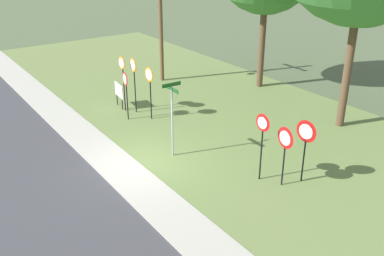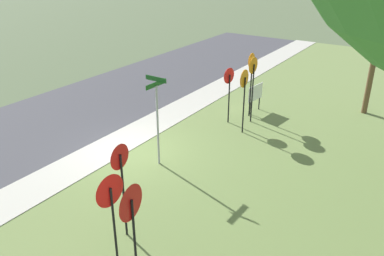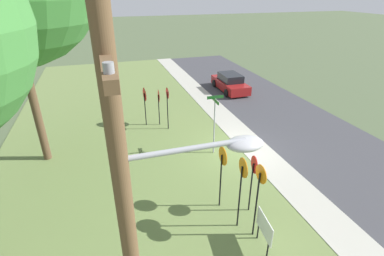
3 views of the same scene
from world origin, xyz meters
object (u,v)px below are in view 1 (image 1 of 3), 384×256
at_px(stop_sign_near_right, 123,73).
at_px(yield_sign_near_left, 262,132).
at_px(street_name_post, 172,114).
at_px(notice_board, 119,92).
at_px(stop_sign_near_left, 126,86).
at_px(utility_pole, 158,9).
at_px(yield_sign_far_left, 285,143).
at_px(stop_sign_far_center, 150,82).
at_px(yield_sign_near_right, 306,137).
at_px(stop_sign_far_left, 134,74).

bearing_deg(stop_sign_near_right, yield_sign_near_left, 5.01).
relative_size(street_name_post, notice_board, 2.46).
bearing_deg(stop_sign_near_left, utility_pole, 143.37).
xyz_separation_m(yield_sign_far_left, street_name_post, (-4.14, -1.90, 0.16)).
xyz_separation_m(stop_sign_near_left, yield_sign_far_left, (8.54, 1.65, -0.02)).
relative_size(street_name_post, utility_pole, 0.39).
bearing_deg(stop_sign_far_center, yield_sign_near_left, 1.80).
distance_m(stop_sign_near_right, yield_sign_near_right, 10.08).
xyz_separation_m(yield_sign_near_right, utility_pole, (-13.05, 2.01, 2.52)).
relative_size(stop_sign_near_right, stop_sign_far_left, 1.00).
xyz_separation_m(yield_sign_near_left, utility_pole, (-12.09, 3.17, 2.40)).
bearing_deg(yield_sign_near_right, stop_sign_far_left, -176.16).
bearing_deg(stop_sign_near_right, notice_board, 178.73).
distance_m(yield_sign_near_left, utility_pole, 12.73).
bearing_deg(stop_sign_near_right, stop_sign_near_left, -21.37).
bearing_deg(notice_board, stop_sign_far_left, 22.73).
bearing_deg(stop_sign_far_center, yield_sign_far_left, 4.17).
xyz_separation_m(stop_sign_near_right, yield_sign_far_left, (9.67, 1.22, -0.31)).
xyz_separation_m(stop_sign_far_left, stop_sign_far_center, (1.18, 0.20, -0.14)).
bearing_deg(street_name_post, yield_sign_far_left, 26.46).
bearing_deg(yield_sign_near_left, stop_sign_near_right, -176.95).
distance_m(stop_sign_far_left, street_name_post, 5.10).
height_order(yield_sign_near_right, yield_sign_far_left, yield_sign_near_right).
xyz_separation_m(stop_sign_far_left, yield_sign_near_right, (9.34, 1.68, -0.23)).
height_order(stop_sign_far_left, stop_sign_far_center, stop_sign_far_left).
height_order(stop_sign_near_left, yield_sign_far_left, stop_sign_near_left).
bearing_deg(stop_sign_near_left, stop_sign_near_right, 168.44).
bearing_deg(yield_sign_far_left, notice_board, -168.48).
height_order(yield_sign_far_left, utility_pole, utility_pole).
xyz_separation_m(stop_sign_near_right, notice_board, (-0.58, 0.01, -1.14)).
height_order(yield_sign_near_left, utility_pole, utility_pole).
height_order(stop_sign_far_center, yield_sign_far_left, stop_sign_far_center).
bearing_deg(notice_board, stop_sign_near_right, 5.89).
xyz_separation_m(stop_sign_near_left, notice_board, (-1.71, 0.44, -0.85)).
relative_size(yield_sign_near_right, notice_board, 1.90).
relative_size(stop_sign_far_left, yield_sign_near_right, 1.17).
height_order(stop_sign_far_left, yield_sign_near_left, stop_sign_far_left).
bearing_deg(street_name_post, notice_board, 175.29).
bearing_deg(stop_sign_far_left, street_name_post, -7.56).
relative_size(yield_sign_near_left, yield_sign_near_right, 1.08).
bearing_deg(notice_board, yield_sign_near_left, 11.78).
bearing_deg(stop_sign_near_right, yield_sign_near_right, 11.05).
height_order(stop_sign_far_center, street_name_post, street_name_post).
height_order(stop_sign_near_left, yield_sign_near_left, yield_sign_near_left).
distance_m(stop_sign_far_left, utility_pole, 5.71).
bearing_deg(stop_sign_near_right, utility_pole, 127.81).
height_order(stop_sign_near_right, notice_board, stop_sign_near_right).
distance_m(stop_sign_far_center, yield_sign_near_right, 8.30).
height_order(stop_sign_far_center, yield_sign_near_right, stop_sign_far_center).
xyz_separation_m(yield_sign_far_left, notice_board, (-10.26, -1.21, -0.83)).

